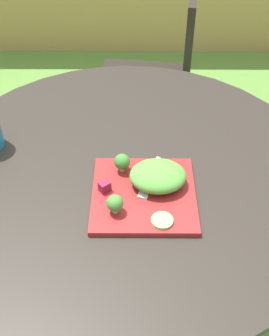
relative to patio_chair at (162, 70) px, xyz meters
The scene contains 10 objects.
ground_plane 1.06m from the patio_chair, 99.21° to the right, with size 12.00×12.00×0.00m, color #568438.
patio_table 0.91m from the patio_chair, 99.21° to the right, with size 1.06×1.06×0.75m.
patio_chair is the anchor object (origin of this frame).
salad_plate 1.05m from the patio_chair, 95.64° to the right, with size 0.25×0.25×0.01m, color maroon.
fork 1.02m from the patio_chair, 95.09° to the right, with size 0.06×0.15×0.00m.
lettuce_mound 1.03m from the patio_chair, 93.86° to the right, with size 0.14×0.12×0.05m, color #519338.
broccoli_floret_0 0.99m from the patio_chair, 99.33° to the right, with size 0.04×0.04×0.05m.
broccoli_floret_1 1.13m from the patio_chair, 98.78° to the right, with size 0.04×0.04×0.05m.
cucumber_slice_0 1.14m from the patio_chair, 93.12° to the right, with size 0.05×0.05×0.01m, color #8EB766.
beet_chunk_0 1.06m from the patio_chair, 100.90° to the right, with size 0.03×0.02×0.03m, color maroon.
Camera 1 is at (0.03, -0.82, 1.49)m, focal length 44.67 mm.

